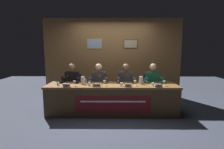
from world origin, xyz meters
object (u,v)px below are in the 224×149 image
at_px(juice_glass_center_right, 135,82).
at_px(water_cup_far_right, 153,85).
at_px(nameplate_far_left, 66,85).
at_px(water_pitcher_left_side, 83,80).
at_px(microphone_center_left, 99,82).
at_px(water_cup_center_left, 89,84).
at_px(panelist_center_right, 126,82).
at_px(chair_far_right, 151,91).
at_px(water_cup_far_left, 58,84).
at_px(nameplate_center_left, 96,85).
at_px(chair_center_left, 99,91).
at_px(microphone_center_right, 128,82).
at_px(juice_glass_center_left, 104,82).
at_px(nameplate_far_right, 158,85).
at_px(microphone_far_right, 159,82).
at_px(juice_glass_far_left, 74,82).
at_px(chair_center_right, 125,91).
at_px(water_cup_center_right, 121,85).
at_px(microphone_far_left, 67,81).
at_px(water_pitcher_right_side, 141,80).
at_px(juice_glass_far_right, 164,82).
at_px(conference_table, 112,95).
at_px(panelist_far_left, 72,82).
at_px(panelist_center_left, 99,82).
at_px(chair_far_left, 74,90).
at_px(nameplate_center_right, 128,85).

relative_size(juice_glass_center_right, water_cup_far_right, 1.46).
height_order(nameplate_far_left, water_pitcher_left_side, water_pitcher_left_side).
bearing_deg(microphone_center_left, water_cup_center_left, -148.08).
relative_size(panelist_center_right, chair_far_right, 1.36).
height_order(water_cup_far_left, nameplate_center_left, water_cup_far_left).
height_order(water_cup_far_left, chair_center_left, chair_center_left).
bearing_deg(water_pitcher_left_side, microphone_center_left, -6.61).
bearing_deg(microphone_center_right, juice_glass_center_right, -24.77).
relative_size(juice_glass_center_left, juice_glass_center_right, 1.00).
bearing_deg(nameplate_far_right, water_cup_center_left, 175.29).
relative_size(panelist_center_right, nameplate_far_right, 7.33).
bearing_deg(water_pitcher_left_side, microphone_far_right, -2.37).
distance_m(juice_glass_far_left, panelist_center_right, 1.40).
bearing_deg(juice_glass_center_right, chair_center_left, 142.23).
bearing_deg(chair_center_right, water_cup_center_right, -100.10).
bearing_deg(microphone_center_right, water_cup_far_right, -12.37).
height_order(microphone_far_left, juice_glass_center_left, microphone_far_left).
distance_m(juice_glass_far_left, water_cup_far_right, 1.89).
distance_m(microphone_center_left, microphone_far_right, 1.48).
bearing_deg(nameplate_far_right, microphone_center_right, 160.55).
bearing_deg(nameplate_far_right, juice_glass_center_left, 172.62).
relative_size(chair_center_right, water_cup_far_right, 10.78).
distance_m(chair_far_right, water_pitcher_right_side, 0.76).
bearing_deg(nameplate_far_right, water_cup_far_right, 131.85).
xyz_separation_m(chair_center_left, water_pitcher_left_side, (-0.36, -0.57, 0.40)).
relative_size(nameplate_center_left, juice_glass_far_right, 1.53).
distance_m(conference_table, panelist_far_left, 1.24).
xyz_separation_m(panelist_far_left, microphone_center_left, (0.79, -0.42, 0.10)).
relative_size(panelist_center_left, chair_far_right, 1.36).
height_order(water_cup_center_left, chair_far_right, chair_far_right).
distance_m(conference_table, microphone_far_left, 1.19).
relative_size(nameplate_far_left, chair_center_right, 0.19).
height_order(panelist_center_right, water_pitcher_left_side, panelist_center_right).
xyz_separation_m(panelist_far_left, chair_center_right, (1.48, 0.20, -0.28)).
xyz_separation_m(juice_glass_far_left, panelist_center_left, (0.53, 0.58, -0.11)).
relative_size(microphone_center_right, water_pitcher_right_side, 1.03).
xyz_separation_m(conference_table, water_cup_center_left, (-0.55, -0.07, 0.27)).
bearing_deg(chair_center_left, panelist_center_left, -90.00).
relative_size(panelist_far_left, microphone_far_left, 5.75).
relative_size(conference_table, water_cup_far_left, 38.45).
bearing_deg(chair_far_right, chair_far_left, 180.00).
relative_size(panelist_center_left, nameplate_far_right, 7.33).
bearing_deg(water_cup_far_left, water_cup_center_left, -0.87).
bearing_deg(chair_center_left, microphone_far_left, -142.86).
xyz_separation_m(juice_glass_center_right, water_pitcher_right_side, (0.18, 0.19, 0.01)).
bearing_deg(juice_glass_center_right, nameplate_center_right, -139.80).
distance_m(nameplate_center_right, microphone_center_right, 0.23).
distance_m(conference_table, chair_center_right, 0.79).
relative_size(panelist_center_right, microphone_far_right, 5.75).
relative_size(juice_glass_center_right, microphone_center_right, 0.57).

